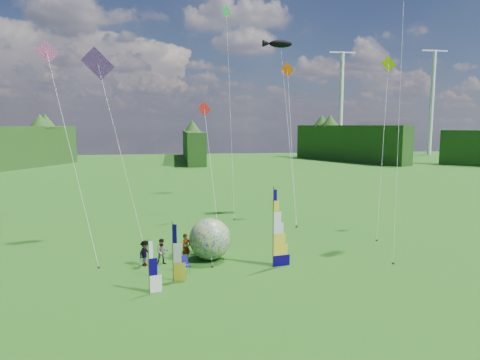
{
  "coord_description": "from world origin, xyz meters",
  "views": [
    {
      "loc": [
        -4.99,
        -21.41,
        8.83
      ],
      "look_at": [
        -1.0,
        4.0,
        5.5
      ],
      "focal_mm": 32.0,
      "sensor_mm": 36.0,
      "label": 1
    }
  ],
  "objects": [
    {
      "name": "spectator_c",
      "position": [
        -6.85,
        5.23,
        0.82
      ],
      "size": [
        0.9,
        1.1,
        1.63
      ],
      "primitive_type": "imported",
      "rotation": [
        0.0,
        0.0,
        0.99
      ],
      "color": "#66594C",
      "rests_on": "ground"
    },
    {
      "name": "small_kite_pink",
      "position": [
        -11.81,
        8.83,
        7.7
      ],
      "size": [
        9.13,
        11.23,
        15.41
      ],
      "primitive_type": null,
      "rotation": [
        0.0,
        0.0,
        0.26
      ],
      "color": "#E552AE",
      "rests_on": "ground"
    },
    {
      "name": "spectator_d",
      "position": [
        -3.19,
        7.45,
        0.84
      ],
      "size": [
        1.05,
        0.59,
        1.69
      ],
      "primitive_type": "imported",
      "rotation": [
        0.0,
        0.0,
        2.95
      ],
      "color": "#66594C",
      "rests_on": "ground"
    },
    {
      "name": "side_banner_left",
      "position": [
        -5.11,
        2.31,
        1.65
      ],
      "size": [
        0.91,
        0.38,
        3.3
      ],
      "primitive_type": null,
      "rotation": [
        0.0,
        0.0,
        -0.32
      ],
      "color": "yellow",
      "rests_on": "ground"
    },
    {
      "name": "spectator_b",
      "position": [
        -5.78,
        5.35,
        0.83
      ],
      "size": [
        0.85,
        0.49,
        1.67
      ],
      "primitive_type": "imported",
      "rotation": [
        0.0,
        0.0,
        0.11
      ],
      "color": "#66594C",
      "rests_on": "ground"
    },
    {
      "name": "treeline_ring",
      "position": [
        0.0,
        0.0,
        4.0
      ],
      "size": [
        210.0,
        210.0,
        8.0
      ],
      "primitive_type": null,
      "color": "#204913",
      "rests_on": "ground"
    },
    {
      "name": "bol_inflatable",
      "position": [
        -2.7,
        5.93,
        1.37
      ],
      "size": [
        3.39,
        3.39,
        2.74
      ],
      "primitive_type": "sphere",
      "rotation": [
        0.0,
        0.0,
        -0.28
      ],
      "color": "#0426A9",
      "rests_on": "ground"
    },
    {
      "name": "small_kite_green",
      "position": [
        0.84,
        22.16,
        11.1
      ],
      "size": [
        6.11,
        11.73,
        22.2
      ],
      "primitive_type": null,
      "rotation": [
        0.0,
        0.0,
        0.32
      ],
      "color": "green",
      "rests_on": "ground"
    },
    {
      "name": "small_kite_yellow",
      "position": [
        12.4,
        12.1,
        7.72
      ],
      "size": [
        8.49,
        10.8,
        15.43
      ],
      "primitive_type": null,
      "rotation": [
        0.0,
        0.0,
        -0.24
      ],
      "color": "#FFF100",
      "rests_on": "ground"
    },
    {
      "name": "ground",
      "position": [
        0.0,
        0.0,
        0.0
      ],
      "size": [
        220.0,
        220.0,
        0.0
      ],
      "primitive_type": "plane",
      "color": "#20500F",
      "rests_on": "ground"
    },
    {
      "name": "turbine_left",
      "position": [
        70.0,
        95.0,
        15.0
      ],
      "size": [
        8.0,
        1.2,
        30.0
      ],
      "primitive_type": null,
      "color": "silver",
      "rests_on": "ground"
    },
    {
      "name": "camp_chair",
      "position": [
        -4.41,
        3.57,
        0.51
      ],
      "size": [
        0.74,
        0.74,
        1.02
      ],
      "primitive_type": null,
      "rotation": [
        0.0,
        0.0,
        0.32
      ],
      "color": "#110F5D",
      "rests_on": "ground"
    },
    {
      "name": "kite_rainbow_delta",
      "position": [
        -9.06,
        12.65,
        8.0
      ],
      "size": [
        8.31,
        10.93,
        16.0
      ],
      "primitive_type": null,
      "rotation": [
        0.0,
        0.0,
        -0.02
      ],
      "color": "red",
      "rests_on": "ground"
    },
    {
      "name": "side_banner_far",
      "position": [
        -6.36,
        0.63,
        1.42
      ],
      "size": [
        0.85,
        0.32,
        2.84
      ],
      "primitive_type": null,
      "rotation": [
        0.0,
        0.0,
        0.27
      ],
      "color": "white",
      "rests_on": "ground"
    },
    {
      "name": "small_kite_red",
      "position": [
        -1.75,
        15.51,
        5.73
      ],
      "size": [
        6.45,
        10.04,
        11.46
      ],
      "primitive_type": null,
      "rotation": [
        0.0,
        0.0,
        0.41
      ],
      "color": "red",
      "rests_on": "ground"
    },
    {
      "name": "kite_whale",
      "position": [
        6.23,
        19.72,
        9.57
      ],
      "size": [
        6.28,
        15.16,
        19.15
      ],
      "primitive_type": null,
      "rotation": [
        0.0,
        0.0,
        -0.13
      ],
      "color": "black",
      "rests_on": "ground"
    },
    {
      "name": "kite_parafoil",
      "position": [
        10.86,
        6.99,
        10.31
      ],
      "size": [
        11.29,
        13.46,
        20.62
      ],
      "primitive_type": null,
      "rotation": [
        0.0,
        0.0,
        0.34
      ],
      "color": "#A80A00",
      "rests_on": "ground"
    },
    {
      "name": "turbine_right",
      "position": [
        45.0,
        102.0,
        15.0
      ],
      "size": [
        8.0,
        1.2,
        30.0
      ],
      "primitive_type": null,
      "color": "silver",
      "rests_on": "ground"
    },
    {
      "name": "feather_banner_main",
      "position": [
        1.05,
        3.76,
        2.45
      ],
      "size": [
        1.32,
        0.36,
        4.9
      ],
      "primitive_type": null,
      "rotation": [
        0.0,
        0.0,
        0.2
      ],
      "color": "#090050",
      "rests_on": "ground"
    },
    {
      "name": "small_kite_orange",
      "position": [
        6.0,
        17.44,
        7.75
      ],
      "size": [
        4.94,
        10.47,
        15.5
      ],
      "primitive_type": null,
      "rotation": [
        0.0,
        0.0,
        0.16
      ],
      "color": "#EC5000",
      "rests_on": "ground"
    },
    {
      "name": "spectator_a",
      "position": [
        -4.27,
        5.79,
        0.91
      ],
      "size": [
        0.79,
        0.75,
        1.82
      ],
      "primitive_type": "imported",
      "rotation": [
        0.0,
        0.0,
        0.65
      ],
      "color": "#66594C",
      "rests_on": "ground"
    }
  ]
}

